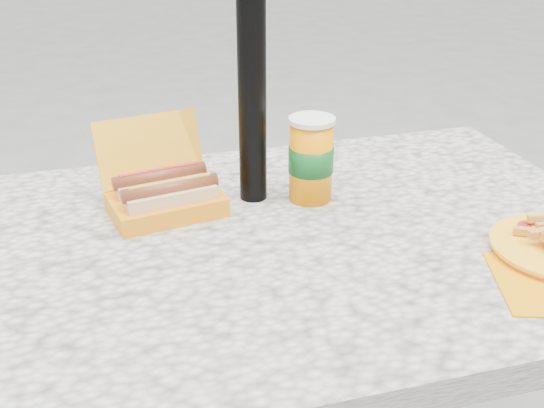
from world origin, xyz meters
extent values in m
cube|color=beige|center=(0.00, 0.00, 0.72)|extent=(1.20, 0.80, 0.05)
cylinder|color=black|center=(-0.50, 0.30, 0.35)|extent=(0.07, 0.07, 0.70)
cylinder|color=black|center=(0.50, 0.30, 0.35)|extent=(0.07, 0.07, 0.70)
cylinder|color=black|center=(0.00, 0.16, 1.10)|extent=(0.05, 0.05, 2.20)
cube|color=yellow|center=(-0.16, 0.14, 0.77)|extent=(0.21, 0.16, 0.03)
cube|color=yellow|center=(-0.18, 0.22, 0.84)|extent=(0.20, 0.08, 0.12)
cube|color=tan|center=(-0.16, 0.11, 0.79)|extent=(0.16, 0.07, 0.04)
cylinder|color=brown|center=(-0.16, 0.11, 0.81)|extent=(0.17, 0.05, 0.03)
cylinder|color=#A99223|center=(-0.16, 0.11, 0.82)|extent=(0.14, 0.03, 0.01)
cube|color=tan|center=(-0.17, 0.17, 0.79)|extent=(0.16, 0.07, 0.04)
cylinder|color=brown|center=(-0.17, 0.17, 0.81)|extent=(0.17, 0.05, 0.03)
cylinder|color=#A71E18|center=(-0.17, 0.17, 0.82)|extent=(0.14, 0.03, 0.01)
cube|color=#DF8D3E|center=(0.38, -0.14, 0.77)|extent=(0.05, 0.04, 0.01)
cube|color=#DF8D3E|center=(0.41, -0.13, 0.79)|extent=(0.06, 0.03, 0.01)
cube|color=#DF8D3E|center=(0.41, -0.14, 0.77)|extent=(0.04, 0.05, 0.01)
cube|color=#DF8D3E|center=(0.39, -0.17, 0.78)|extent=(0.05, 0.01, 0.01)
ellipsoid|color=#A71E18|center=(0.40, -0.12, 0.77)|extent=(0.05, 0.05, 0.01)
cylinder|color=#FF8A00|center=(0.10, 0.13, 0.82)|extent=(0.08, 0.08, 0.15)
cylinder|color=#0E541A|center=(0.10, 0.13, 0.83)|extent=(0.08, 0.08, 0.05)
cylinder|color=white|center=(0.10, 0.13, 0.90)|extent=(0.08, 0.08, 0.01)
camera|label=1|loc=(-0.29, -0.96, 1.29)|focal=45.00mm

